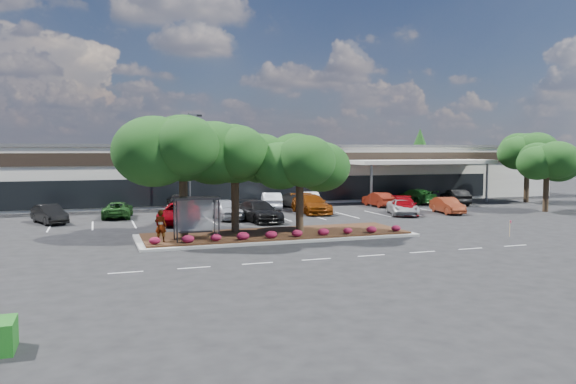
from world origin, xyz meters
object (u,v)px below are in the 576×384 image
object	(u,v)px
light_pole	(191,168)
survey_stake	(510,226)
car_0	(49,214)
car_1	(179,213)

from	to	relation	value
light_pole	survey_stake	bearing A→B (deg)	-52.61
survey_stake	car_0	distance (m)	33.79
light_pole	survey_stake	world-z (taller)	light_pole
survey_stake	car_0	world-z (taller)	car_0
light_pole	car_0	xyz separation A→B (m)	(-11.91, -5.66, -3.28)
light_pole	survey_stake	xyz separation A→B (m)	(17.31, -22.64, -3.32)
car_0	car_1	distance (m)	10.05
survey_stake	light_pole	bearing A→B (deg)	127.39
car_0	car_1	xyz separation A→B (m)	(9.47, -3.37, 0.07)
car_1	light_pole	bearing A→B (deg)	92.34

